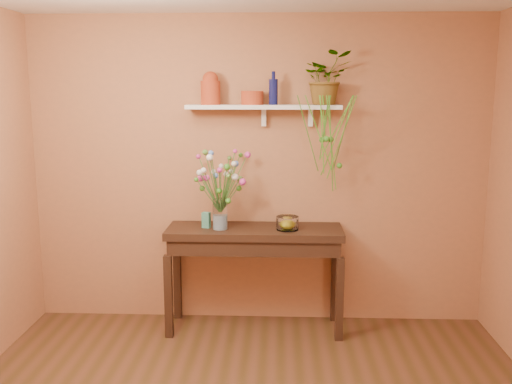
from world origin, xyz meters
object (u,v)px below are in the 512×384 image
Objects in this scene: blue_bottle at (273,91)px; glass_vase at (220,216)px; sideboard at (255,243)px; spider_plant at (326,78)px; bouquet at (222,175)px; terracotta_jug at (211,89)px; glass_bowl at (287,224)px.

blue_bottle is 1.07× the size of glass_vase.
sideboard is 3.38× the size of spider_plant.
blue_bottle is at bearing 21.50° from bouquet.
glass_vase is 0.48× the size of bouquet.
blue_bottle is 0.51× the size of bouquet.
terracotta_jug is (-0.37, 0.12, 1.30)m from sideboard.
terracotta_jug is at bearing 162.14° from sideboard.
glass_vase is (-0.29, -0.05, 0.24)m from sideboard.
terracotta_jug and blue_bottle have the same top height.
blue_bottle is 0.62× the size of spider_plant.
blue_bottle is (0.53, -0.01, -0.02)m from terracotta_jug.
sideboard is at bearing -144.06° from blue_bottle.
sideboard is 5.41× the size of terracotta_jug.
blue_bottle is at bearing 35.94° from sideboard.
spider_plant reaches higher than glass_bowl.
blue_bottle reaches higher than sideboard.
terracotta_jug is 1.07× the size of glass_vase.
glass_vase is at bearing -179.63° from glass_bowl.
terracotta_jug reaches higher than glass_bowl.
terracotta_jug is at bearing -178.60° from spider_plant.
terracotta_jug is 0.97m from spider_plant.
spider_plant is (0.44, 0.03, 0.11)m from blue_bottle.
spider_plant is at bearing 13.74° from sideboard.
bouquet is at bearing -166.87° from spider_plant.
sideboard is 7.94× the size of glass_bowl.
spider_plant is at bearing 12.54° from glass_vase.
glass_vase is (0.09, -0.17, -1.06)m from terracotta_jug.
glass_bowl is at bearing -148.46° from spider_plant.
glass_vase is at bearing -63.19° from terracotta_jug.
glass_bowl is (-0.31, -0.19, -1.20)m from spider_plant.
terracotta_jug is 0.53m from blue_bottle.
bouquet is 0.68m from glass_bowl.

